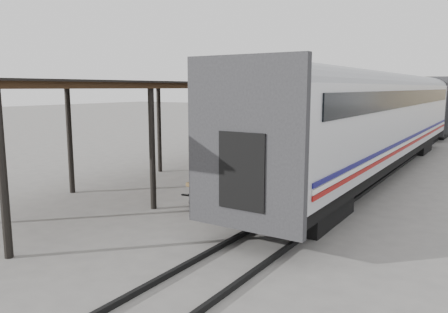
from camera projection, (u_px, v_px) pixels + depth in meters
ground at (221, 201)px, 15.30m from camera, size 160.00×160.00×0.00m
train at (446, 101)px, 41.16m from camera, size 3.45×76.01×4.01m
canopy at (345, 87)px, 36.39m from camera, size 4.90×64.30×4.15m
rails at (444, 129)px, 41.74m from camera, size 1.54×150.00×0.12m
building_left at (403, 92)px, 88.15m from camera, size 12.00×8.00×6.00m
baggage_cart at (226, 187)px, 14.61m from camera, size 1.92×2.67×0.86m
suitcase_stack at (232, 173)px, 14.87m from camera, size 1.49×1.16×0.57m
luggage_tug at (343, 137)px, 30.47m from camera, size 1.08×1.47×1.17m
porter at (221, 160)px, 13.78m from camera, size 0.51×0.67×1.64m
pedestrian at (334, 135)px, 29.09m from camera, size 0.99×0.57×1.58m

